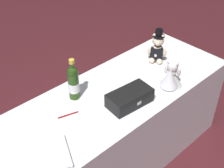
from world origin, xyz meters
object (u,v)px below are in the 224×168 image
Objects in this scene: gift_case_black at (130,98)px; guestbook at (51,155)px; champagne_bottle at (73,82)px; signing_pen at (67,115)px; teddy_bear_groom at (157,49)px; teddy_bear_bride at (171,76)px.

guestbook is (-0.69, -0.01, -0.04)m from gift_case_black.
signing_pen is (-0.16, -0.13, -0.13)m from champagne_bottle.
teddy_bear_groom reaches higher than gift_case_black.
teddy_bear_bride is 0.68× the size of gift_case_black.
guestbook is at bearing -142.39° from champagne_bottle.
teddy_bear_groom is 1.28× the size of teddy_bear_bride.
gift_case_black is at bearing -53.81° from champagne_bottle.
gift_case_black is (-0.38, 0.06, -0.03)m from teddy_bear_bride.
teddy_bear_bride is 0.39m from gift_case_black.
signing_pen is at bearing 161.12° from teddy_bear_bride.
teddy_bear_groom is 1.31m from guestbook.
teddy_bear_bride is (-0.21, -0.31, -0.03)m from teddy_bear_groom.
gift_case_black is (-0.59, -0.25, -0.06)m from teddy_bear_groom.
gift_case_black is at bearing 170.52° from teddy_bear_bride.
signing_pen is (-0.99, -0.04, -0.11)m from teddy_bear_groom.
teddy_bear_groom is at bearing 35.73° from guestbook.
guestbook is at bearing -168.48° from teddy_bear_groom.
teddy_bear_groom reaches higher than guestbook.
guestbook is (-1.07, 0.05, -0.08)m from teddy_bear_bride.
champagne_bottle is (-0.62, 0.39, 0.05)m from teddy_bear_bride.
signing_pen is at bearing -177.61° from teddy_bear_groom.
teddy_bear_groom is 0.37m from teddy_bear_bride.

